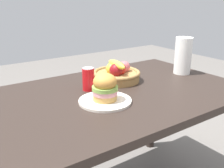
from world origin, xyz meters
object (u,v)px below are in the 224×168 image
at_px(sandwich, 105,87).
at_px(plate, 105,101).
at_px(fruit_basket, 117,73).
at_px(paper_towel_roll, 183,56).
at_px(soda_can, 88,79).

bearing_deg(sandwich, plate, -26.57).
xyz_separation_m(fruit_basket, paper_towel_roll, (0.46, -0.12, 0.07)).
bearing_deg(plate, sandwich, 153.43).
relative_size(plate, sandwich, 1.94).
distance_m(sandwich, soda_can, 0.20).
height_order(soda_can, fruit_basket, fruit_basket).
bearing_deg(fruit_basket, paper_towel_roll, -14.19).
height_order(plate, paper_towel_roll, paper_towel_roll).
height_order(sandwich, paper_towel_roll, paper_towel_roll).
bearing_deg(paper_towel_roll, fruit_basket, 165.81).
bearing_deg(paper_towel_roll, plate, -169.65).
height_order(soda_can, paper_towel_roll, paper_towel_roll).
bearing_deg(paper_towel_roll, soda_can, 174.04).
xyz_separation_m(plate, paper_towel_roll, (0.70, 0.13, 0.11)).
xyz_separation_m(soda_can, paper_towel_roll, (0.68, -0.07, 0.06)).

